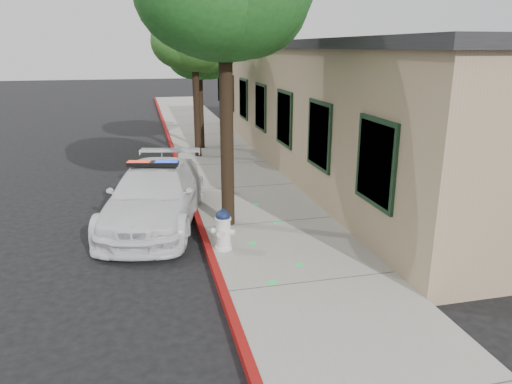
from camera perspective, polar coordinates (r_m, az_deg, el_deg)
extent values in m
plane|color=black|center=(8.16, -4.21, -12.77)|extent=(120.00, 120.00, 0.00)
cube|color=gray|center=(11.09, 1.41, -4.00)|extent=(3.20, 60.00, 0.15)
cube|color=maroon|center=(10.82, -6.52, -4.63)|extent=(0.14, 60.00, 0.16)
cube|color=#A08069|center=(17.92, 12.55, 10.00)|extent=(7.00, 20.00, 4.00)
cube|color=black|center=(17.80, 13.00, 16.78)|extent=(7.30, 20.30, 0.24)
cube|color=black|center=(9.30, 14.12, 3.45)|extent=(0.08, 1.48, 1.68)
cube|color=black|center=(11.99, 7.56, 6.75)|extent=(0.08, 1.48, 1.68)
cube|color=black|center=(14.79, 3.40, 8.78)|extent=(0.08, 1.48, 1.68)
cube|color=black|center=(17.66, 0.56, 10.13)|extent=(0.08, 1.48, 1.68)
cube|color=black|center=(20.56, -1.51, 11.09)|extent=(0.08, 1.48, 1.68)
cube|color=black|center=(23.49, -3.06, 11.80)|extent=(0.08, 1.48, 1.68)
cube|color=black|center=(26.44, -4.28, 12.35)|extent=(0.08, 1.48, 1.68)
imported|color=white|center=(11.46, -11.99, -0.38)|extent=(3.02, 5.14, 1.40)
cube|color=black|center=(11.27, -12.22, 3.31)|extent=(1.23, 0.55, 0.10)
cube|color=red|center=(11.34, -13.81, 3.31)|extent=(0.56, 0.35, 0.11)
cube|color=#0D36ED|center=(11.20, -10.62, 3.35)|extent=(0.56, 0.35, 0.11)
cylinder|color=silver|center=(9.67, -3.88, -6.60)|extent=(0.35, 0.35, 0.06)
cylinder|color=silver|center=(9.55, -3.92, -4.88)|extent=(0.29, 0.29, 0.56)
cylinder|color=silver|center=(9.45, -3.96, -3.18)|extent=(0.33, 0.33, 0.04)
ellipsoid|color=#101A3A|center=(9.43, -3.97, -2.83)|extent=(0.30, 0.30, 0.22)
cylinder|color=#101A3A|center=(9.39, -3.98, -2.25)|extent=(0.07, 0.07, 0.06)
cylinder|color=silver|center=(9.59, -4.94, -4.66)|extent=(0.16, 0.15, 0.11)
cylinder|color=silver|center=(9.50, -2.91, -4.82)|extent=(0.16, 0.15, 0.11)
cylinder|color=silver|center=(9.38, -4.20, -5.01)|extent=(0.18, 0.17, 0.14)
cylinder|color=black|center=(10.48, -3.51, 6.78)|extent=(0.30, 0.30, 4.10)
ellipsoid|color=#164918|center=(10.87, -1.42, 21.62)|extent=(2.73, 2.73, 2.32)
cylinder|color=black|center=(17.73, -7.10, 9.75)|extent=(0.24, 0.24, 3.43)
ellipsoid|color=#21581B|center=(17.60, -7.41, 18.00)|extent=(2.87, 2.87, 2.44)
ellipsoid|color=#21581B|center=(17.83, -6.03, 17.14)|extent=(2.31, 2.31, 1.97)
ellipsoid|color=#21581B|center=(17.46, -8.73, 17.35)|extent=(2.22, 2.22, 1.89)
cylinder|color=black|center=(19.27, -6.62, 9.67)|extent=(0.22, 0.22, 2.98)
ellipsoid|color=#174B17|center=(19.12, -6.85, 16.40)|extent=(2.56, 2.56, 2.17)
ellipsoid|color=#174B17|center=(19.39, -5.67, 15.69)|extent=(1.96, 1.96, 1.67)
ellipsoid|color=#174B17|center=(18.81, -7.44, 15.86)|extent=(2.05, 2.05, 1.74)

